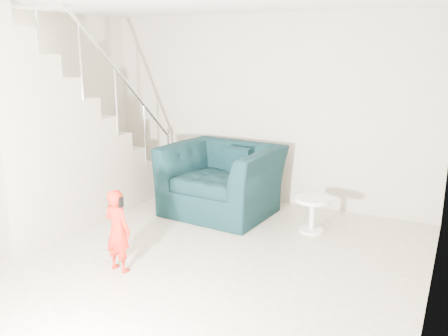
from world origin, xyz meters
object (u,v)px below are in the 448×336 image
Objects in this scene: toddler at (118,230)px; staircase at (49,153)px; armchair at (222,180)px; side_table at (312,209)px.

staircase reaches higher than toddler.
armchair is 2.07m from toddler.
armchair reaches higher than toddler.
staircase is (-3.07, -1.25, 0.65)m from side_table.
side_table is at bearing -1.64° from armchair.
staircase is (-1.61, 0.67, 0.51)m from toddler.
toddler is 1.96× the size of side_table.
toddler reaches higher than side_table.
side_table is 0.12× the size of staircase.
side_table is at bearing 22.24° from staircase.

